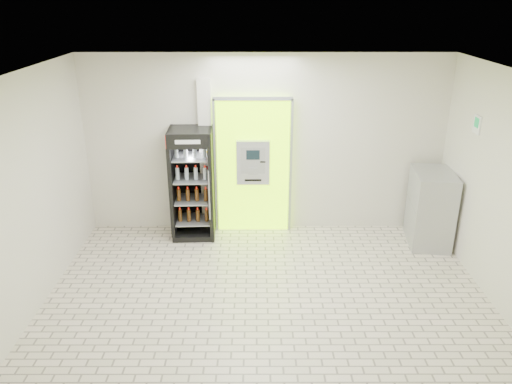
{
  "coord_description": "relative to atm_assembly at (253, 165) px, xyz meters",
  "views": [
    {
      "loc": [
        -0.16,
        -5.52,
        3.85
      ],
      "look_at": [
        -0.15,
        1.2,
        1.17
      ],
      "focal_mm": 35.0,
      "sensor_mm": 36.0,
      "label": 1
    }
  ],
  "objects": [
    {
      "name": "room_shell",
      "position": [
        0.2,
        -2.41,
        0.67
      ],
      "size": [
        6.0,
        6.0,
        6.0
      ],
      "color": "beige",
      "rests_on": "ground"
    },
    {
      "name": "exit_sign",
      "position": [
        3.19,
        -1.01,
        0.95
      ],
      "size": [
        0.02,
        0.22,
        0.26
      ],
      "color": "white",
      "rests_on": "room_shell"
    },
    {
      "name": "ground",
      "position": [
        0.2,
        -2.41,
        -1.17
      ],
      "size": [
        6.0,
        6.0,
        0.0
      ],
      "primitive_type": "plane",
      "color": "beige",
      "rests_on": "ground"
    },
    {
      "name": "steel_cabinet",
      "position": [
        2.88,
        -0.51,
        -0.56
      ],
      "size": [
        0.72,
        0.98,
        1.22
      ],
      "rotation": [
        0.0,
        0.0,
        -0.11
      ],
      "color": "#A3A5AA",
      "rests_on": "ground"
    },
    {
      "name": "atm_assembly",
      "position": [
        0.0,
        0.0,
        0.0
      ],
      "size": [
        1.3,
        0.24,
        2.33
      ],
      "color": "#94EA00",
      "rests_on": "ground"
    },
    {
      "name": "pillar",
      "position": [
        -0.78,
        0.04,
        0.13
      ],
      "size": [
        0.22,
        0.11,
        2.6
      ],
      "color": "silver",
      "rests_on": "ground"
    },
    {
      "name": "beverage_cooler",
      "position": [
        -1.0,
        -0.23,
        -0.28
      ],
      "size": [
        0.72,
        0.68,
        1.85
      ],
      "rotation": [
        0.0,
        0.0,
        0.04
      ],
      "color": "black",
      "rests_on": "ground"
    }
  ]
}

